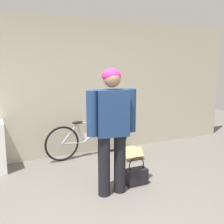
% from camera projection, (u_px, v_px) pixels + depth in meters
% --- Properties ---
extents(wall_back, '(8.00, 0.07, 2.60)m').
position_uv_depth(wall_back, '(56.00, 89.00, 4.84)').
color(wall_back, '#B7AD99').
rests_on(wall_back, ground_plane).
extents(person, '(0.70, 0.27, 1.70)m').
position_uv_depth(person, '(112.00, 123.00, 3.43)').
color(person, black).
rests_on(person, ground_plane).
extents(bicycle, '(1.74, 0.46, 0.72)m').
position_uv_depth(bicycle, '(89.00, 138.00, 5.02)').
color(bicycle, black).
rests_on(bicycle, ground_plane).
extents(handbag, '(0.32, 0.16, 0.42)m').
position_uv_depth(handbag, '(136.00, 176.00, 3.85)').
color(handbag, black).
rests_on(handbag, ground_plane).
extents(cardboard_box, '(0.39, 0.41, 0.22)m').
position_uv_depth(cardboard_box, '(129.00, 153.00, 4.99)').
color(cardboard_box, tan).
rests_on(cardboard_box, ground_plane).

